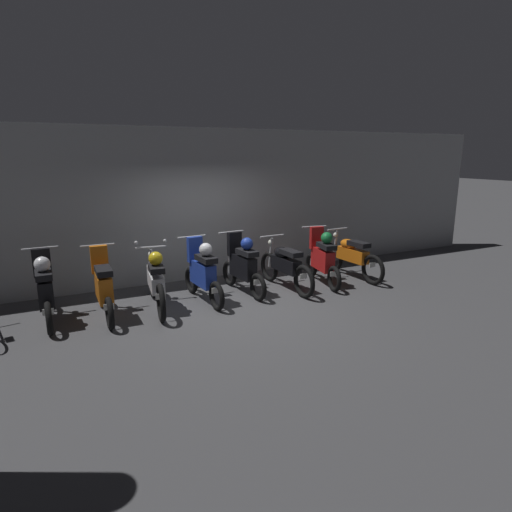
{
  "coord_description": "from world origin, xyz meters",
  "views": [
    {
      "loc": [
        -2.94,
        -6.85,
        2.7
      ],
      "look_at": [
        0.67,
        0.52,
        0.75
      ],
      "focal_mm": 30.25,
      "sensor_mm": 36.0,
      "label": 1
    }
  ],
  "objects_px": {
    "motorbike_slot_6": "(322,258)",
    "motorbike_slot_5": "(285,265)",
    "motorbike_slot_0": "(45,289)",
    "motorbike_slot_1": "(103,287)",
    "motorbike_slot_3": "(202,272)",
    "motorbike_slot_7": "(352,256)",
    "motorbike_slot_4": "(242,265)",
    "motorbike_slot_2": "(156,280)"
  },
  "relations": [
    {
      "from": "motorbike_slot_1",
      "to": "motorbike_slot_5",
      "type": "xyz_separation_m",
      "value": [
        3.52,
        0.02,
        -0.03
      ]
    },
    {
      "from": "motorbike_slot_0",
      "to": "motorbike_slot_7",
      "type": "bearing_deg",
      "value": -0.49
    },
    {
      "from": "motorbike_slot_1",
      "to": "motorbike_slot_7",
      "type": "xyz_separation_m",
      "value": [
        5.28,
        0.11,
        -0.03
      ]
    },
    {
      "from": "motorbike_slot_6",
      "to": "motorbike_slot_7",
      "type": "distance_m",
      "value": 0.89
    },
    {
      "from": "motorbike_slot_6",
      "to": "motorbike_slot_5",
      "type": "bearing_deg",
      "value": 178.14
    },
    {
      "from": "motorbike_slot_5",
      "to": "motorbike_slot_6",
      "type": "distance_m",
      "value": 0.89
    },
    {
      "from": "motorbike_slot_1",
      "to": "motorbike_slot_0",
      "type": "bearing_deg",
      "value": 169.53
    },
    {
      "from": "motorbike_slot_1",
      "to": "motorbike_slot_6",
      "type": "relative_size",
      "value": 1.01
    },
    {
      "from": "motorbike_slot_0",
      "to": "motorbike_slot_1",
      "type": "relative_size",
      "value": 1.0
    },
    {
      "from": "motorbike_slot_4",
      "to": "motorbike_slot_2",
      "type": "bearing_deg",
      "value": -174.64
    },
    {
      "from": "motorbike_slot_3",
      "to": "motorbike_slot_4",
      "type": "distance_m",
      "value": 0.89
    },
    {
      "from": "motorbike_slot_1",
      "to": "motorbike_slot_5",
      "type": "bearing_deg",
      "value": 0.28
    },
    {
      "from": "motorbike_slot_4",
      "to": "motorbike_slot_3",
      "type": "bearing_deg",
      "value": -171.1
    },
    {
      "from": "motorbike_slot_0",
      "to": "motorbike_slot_1",
      "type": "distance_m",
      "value": 0.9
    },
    {
      "from": "motorbike_slot_3",
      "to": "motorbike_slot_6",
      "type": "bearing_deg",
      "value": -1.04
    },
    {
      "from": "motorbike_slot_1",
      "to": "motorbike_slot_4",
      "type": "distance_m",
      "value": 2.64
    },
    {
      "from": "motorbike_slot_0",
      "to": "motorbike_slot_1",
      "type": "xyz_separation_m",
      "value": [
        0.88,
        -0.16,
        -0.04
      ]
    },
    {
      "from": "motorbike_slot_2",
      "to": "motorbike_slot_3",
      "type": "relative_size",
      "value": 1.16
    },
    {
      "from": "motorbike_slot_4",
      "to": "motorbike_slot_5",
      "type": "distance_m",
      "value": 0.9
    },
    {
      "from": "motorbike_slot_1",
      "to": "motorbike_slot_4",
      "type": "relative_size",
      "value": 1.0
    },
    {
      "from": "motorbike_slot_0",
      "to": "motorbike_slot_5",
      "type": "xyz_separation_m",
      "value": [
        4.4,
        -0.15,
        -0.08
      ]
    },
    {
      "from": "motorbike_slot_0",
      "to": "motorbike_slot_6",
      "type": "relative_size",
      "value": 1.01
    },
    {
      "from": "motorbike_slot_6",
      "to": "motorbike_slot_3",
      "type": "bearing_deg",
      "value": 178.96
    },
    {
      "from": "motorbike_slot_3",
      "to": "motorbike_slot_7",
      "type": "relative_size",
      "value": 0.86
    },
    {
      "from": "motorbike_slot_2",
      "to": "motorbike_slot_7",
      "type": "distance_m",
      "value": 4.4
    },
    {
      "from": "motorbike_slot_1",
      "to": "motorbike_slot_3",
      "type": "relative_size",
      "value": 1.0
    },
    {
      "from": "motorbike_slot_6",
      "to": "motorbike_slot_0",
      "type": "bearing_deg",
      "value": 178.11
    },
    {
      "from": "motorbike_slot_3",
      "to": "motorbike_slot_7",
      "type": "distance_m",
      "value": 3.52
    },
    {
      "from": "motorbike_slot_2",
      "to": "motorbike_slot_6",
      "type": "distance_m",
      "value": 3.52
    },
    {
      "from": "motorbike_slot_4",
      "to": "motorbike_slot_7",
      "type": "height_order",
      "value": "motorbike_slot_4"
    },
    {
      "from": "motorbike_slot_4",
      "to": "motorbike_slot_5",
      "type": "relative_size",
      "value": 0.86
    },
    {
      "from": "motorbike_slot_0",
      "to": "motorbike_slot_5",
      "type": "height_order",
      "value": "motorbike_slot_0"
    },
    {
      "from": "motorbike_slot_4",
      "to": "motorbike_slot_6",
      "type": "relative_size",
      "value": 1.01
    },
    {
      "from": "motorbike_slot_4",
      "to": "motorbike_slot_7",
      "type": "distance_m",
      "value": 2.64
    },
    {
      "from": "motorbike_slot_0",
      "to": "motorbike_slot_7",
      "type": "relative_size",
      "value": 0.86
    },
    {
      "from": "motorbike_slot_0",
      "to": "motorbike_slot_2",
      "type": "relative_size",
      "value": 0.86
    },
    {
      "from": "motorbike_slot_3",
      "to": "motorbike_slot_4",
      "type": "height_order",
      "value": "same"
    },
    {
      "from": "motorbike_slot_2",
      "to": "motorbike_slot_4",
      "type": "bearing_deg",
      "value": 5.36
    },
    {
      "from": "motorbike_slot_0",
      "to": "motorbike_slot_3",
      "type": "relative_size",
      "value": 1.0
    },
    {
      "from": "motorbike_slot_2",
      "to": "motorbike_slot_4",
      "type": "distance_m",
      "value": 1.77
    },
    {
      "from": "motorbike_slot_2",
      "to": "motorbike_slot_3",
      "type": "xyz_separation_m",
      "value": [
        0.88,
        0.03,
        0.04
      ]
    },
    {
      "from": "motorbike_slot_4",
      "to": "motorbike_slot_5",
      "type": "bearing_deg",
      "value": -10.11
    }
  ]
}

